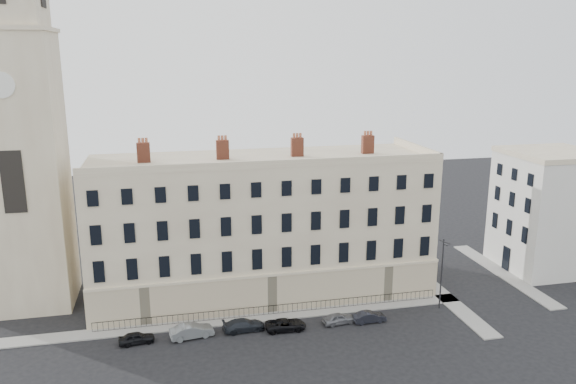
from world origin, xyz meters
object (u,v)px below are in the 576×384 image
at_px(car_e, 339,318).
at_px(streetlamp, 442,271).
at_px(car_d, 286,325).
at_px(car_f, 369,317).
at_px(car_a, 137,338).
at_px(car_b, 192,331).
at_px(car_c, 244,325).

xyz_separation_m(car_e, streetlamp, (11.24, 0.92, 3.65)).
relative_size(car_d, streetlamp, 0.52).
distance_m(car_e, streetlamp, 11.85).
bearing_deg(car_f, car_a, 86.09).
bearing_deg(streetlamp, car_e, 165.11).
relative_size(car_d, car_f, 1.19).
xyz_separation_m(car_b, car_e, (14.20, -0.34, -0.12)).
xyz_separation_m(car_a, car_d, (13.84, -0.44, -0.00)).
bearing_deg(car_e, car_b, 81.77).
height_order(car_f, streetlamp, streetlamp).
distance_m(car_b, car_c, 4.91).
relative_size(car_c, car_f, 1.22).
height_order(car_a, car_f, car_a).
relative_size(car_a, streetlamp, 0.42).
distance_m(car_c, car_e, 9.31).
relative_size(car_b, streetlamp, 0.53).
bearing_deg(streetlamp, car_f, 169.08).
bearing_deg(car_b, car_a, 81.34).
bearing_deg(car_c, car_b, 89.00).
relative_size(car_a, car_b, 0.79).
bearing_deg(car_f, car_c, 83.44).
bearing_deg(car_b, car_d, -101.86).
relative_size(car_b, car_f, 1.23).
relative_size(car_b, car_d, 1.03).
relative_size(car_c, streetlamp, 0.53).
relative_size(car_c, car_e, 1.25).
bearing_deg(car_a, car_d, -98.38).
bearing_deg(car_b, streetlamp, -97.60).
bearing_deg(car_a, car_c, -94.92).
relative_size(car_a, car_d, 0.82).
distance_m(car_a, streetlamp, 30.64).
relative_size(car_a, car_e, 1.00).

